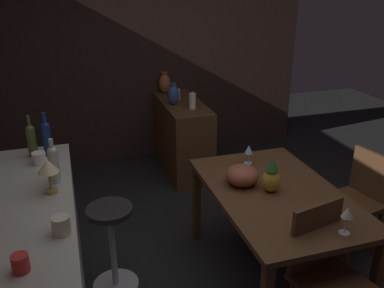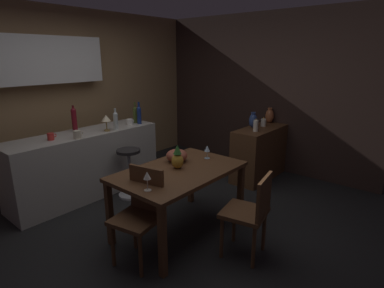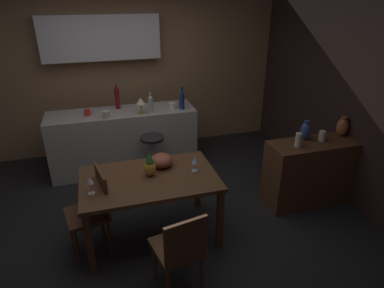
{
  "view_description": "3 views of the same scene",
  "coord_description": "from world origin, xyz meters",
  "views": [
    {
      "loc": [
        -2.3,
        1.0,
        2.17
      ],
      "look_at": [
        0.79,
        0.03,
        0.82
      ],
      "focal_mm": 38.68,
      "sensor_mm": 36.0,
      "label": 1
    },
    {
      "loc": [
        -2.3,
        -2.42,
        1.91
      ],
      "look_at": [
        0.82,
        0.21,
        0.73
      ],
      "focal_mm": 28.82,
      "sensor_mm": 36.0,
      "label": 2
    },
    {
      "loc": [
        -0.44,
        -3.26,
        2.48
      ],
      "look_at": [
        0.56,
        0.15,
        0.82
      ],
      "focal_mm": 30.93,
      "sensor_mm": 36.0,
      "label": 3
    }
  ],
  "objects": [
    {
      "name": "pillar_candle_tall",
      "position": [
        1.72,
        -0.26,
        0.9
      ],
      "size": [
        0.07,
        0.07,
        0.19
      ],
      "color": "white",
      "rests_on": "sideboard_cabinet"
    },
    {
      "name": "sideboard_cabinet",
      "position": [
        1.99,
        -0.22,
        0.41
      ],
      "size": [
        1.1,
        0.44,
        0.82
      ],
      "primitive_type": "cube",
      "color": "#56351E",
      "rests_on": "ground_plane"
    },
    {
      "name": "chair_by_doorway",
      "position": [
        0.07,
        -1.15,
        0.48
      ],
      "size": [
        0.47,
        0.47,
        0.85
      ],
      "color": "#56351E",
      "rests_on": "ground_plane"
    },
    {
      "name": "wine_glass_right",
      "position": [
        -0.61,
        -0.47,
        0.88
      ],
      "size": [
        0.07,
        0.07,
        0.18
      ],
      "color": "silver",
      "rests_on": "dining_table"
    },
    {
      "name": "cup_red",
      "position": [
        -0.61,
        1.29,
        0.94
      ],
      "size": [
        0.11,
        0.08,
        0.09
      ],
      "color": "red",
      "rests_on": "kitchen_counter"
    },
    {
      "name": "cup_white",
      "position": [
        0.58,
        1.24,
        0.94
      ],
      "size": [
        0.13,
        0.09,
        0.09
      ],
      "color": "white",
      "rests_on": "kitchen_counter"
    },
    {
      "name": "vase_copper",
      "position": [
        2.42,
        -0.14,
        0.94
      ],
      "size": [
        0.14,
        0.14,
        0.25
      ],
      "color": "#B26038",
      "rests_on": "sideboard_cabinet"
    },
    {
      "name": "bar_stool",
      "position": [
        0.19,
        0.81,
        0.36
      ],
      "size": [
        0.34,
        0.34,
        0.68
      ],
      "color": "#262323",
      "rests_on": "ground_plane"
    },
    {
      "name": "pillar_candle_short",
      "position": [
        2.1,
        -0.19,
        0.88
      ],
      "size": [
        0.08,
        0.08,
        0.15
      ],
      "color": "white",
      "rests_on": "sideboard_cabinet"
    },
    {
      "name": "wine_glass_left",
      "position": [
        0.45,
        -0.33,
        0.85
      ],
      "size": [
        0.07,
        0.07,
        0.16
      ],
      "color": "silver",
      "rests_on": "dining_table"
    },
    {
      "name": "pineapple_centerpiece",
      "position": [
        -0.02,
        -0.29,
        0.85
      ],
      "size": [
        0.13,
        0.13,
        0.26
      ],
      "color": "gold",
      "rests_on": "dining_table"
    },
    {
      "name": "wine_bottle_cobalt",
      "position": [
        0.72,
        1.18,
        1.05
      ],
      "size": [
        0.06,
        0.06,
        0.33
      ],
      "color": "navy",
      "rests_on": "kitchen_counter"
    },
    {
      "name": "wall_kitchen_back",
      "position": [
        -0.06,
        2.08,
        1.41
      ],
      "size": [
        5.2,
        0.33,
        2.6
      ],
      "color": "#9E7A51",
      "rests_on": "ground_plane"
    },
    {
      "name": "vase_ceramic_blue",
      "position": [
        1.92,
        -0.11,
        0.93
      ],
      "size": [
        0.13,
        0.13,
        0.24
      ],
      "color": "#334C8C",
      "rests_on": "sideboard_cabinet"
    },
    {
      "name": "wall_side_right",
      "position": [
        2.55,
        0.3,
        1.3
      ],
      "size": [
        0.1,
        4.4,
        2.6
      ],
      "primitive_type": "cube",
      "color": "#33231E",
      "rests_on": "ground_plane"
    },
    {
      "name": "wine_bottle_ruby",
      "position": [
        -0.18,
        1.48,
        1.08
      ],
      "size": [
        0.07,
        0.07,
        0.36
      ],
      "color": "maroon",
      "rests_on": "kitchen_counter"
    },
    {
      "name": "fruit_bowl",
      "position": [
        0.13,
        -0.14,
        0.81
      ],
      "size": [
        0.24,
        0.24,
        0.15
      ],
      "primitive_type": "ellipsoid",
      "color": "#9E4C38",
      "rests_on": "dining_table"
    },
    {
      "name": "counter_lamp",
      "position": [
        0.12,
        1.16,
        1.07
      ],
      "size": [
        0.13,
        0.13,
        0.23
      ],
      "color": "#A58447",
      "rests_on": "kitchen_counter"
    },
    {
      "name": "ground_plane",
      "position": [
        0.0,
        0.0,
        0.0
      ],
      "size": [
        9.0,
        9.0,
        0.0
      ],
      "primitive_type": "plane",
      "color": "black"
    },
    {
      "name": "cup_cream",
      "position": [
        -0.36,
        1.11,
        0.95
      ],
      "size": [
        0.13,
        0.1,
        0.1
      ],
      "color": "beige",
      "rests_on": "kitchen_counter"
    },
    {
      "name": "dining_table",
      "position": [
        -0.04,
        -0.33,
        0.66
      ],
      "size": [
        1.38,
        0.87,
        0.74
      ],
      "color": "#56351E",
      "rests_on": "ground_plane"
    },
    {
      "name": "chair_near_window",
      "position": [
        -0.62,
        -0.37,
        0.5
      ],
      "size": [
        0.47,
        0.47,
        0.9
      ],
      "color": "#56351E",
      "rests_on": "ground_plane"
    },
    {
      "name": "kitchen_counter",
      "position": [
        -0.15,
        1.33,
        0.45
      ],
      "size": [
        2.1,
        0.6,
        0.9
      ],
      "primitive_type": "cube",
      "color": "#B2ADA3",
      "rests_on": "ground_plane"
    },
    {
      "name": "wine_bottle_clear",
      "position": [
        0.25,
        1.13,
        1.04
      ],
      "size": [
        0.06,
        0.06,
        0.3
      ],
      "color": "silver",
      "rests_on": "kitchen_counter"
    },
    {
      "name": "wine_bottle_olive",
      "position": [
        0.73,
        1.28,
        1.04
      ],
      "size": [
        0.07,
        0.07,
        0.32
      ],
      "color": "#475623",
      "rests_on": "kitchen_counter"
    }
  ]
}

